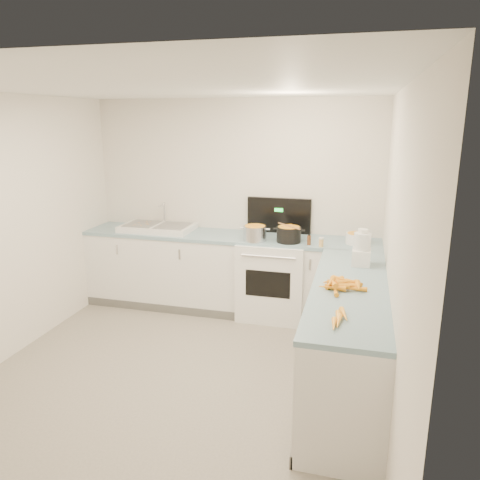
% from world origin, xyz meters
% --- Properties ---
extents(floor, '(3.50, 4.00, 0.00)m').
position_xyz_m(floor, '(0.00, 0.00, 0.00)').
color(floor, gray).
rests_on(floor, ground).
extents(ceiling, '(3.50, 4.00, 0.00)m').
position_xyz_m(ceiling, '(0.00, 0.00, 2.50)').
color(ceiling, silver).
rests_on(ceiling, ground).
extents(wall_back, '(3.50, 0.00, 2.50)m').
position_xyz_m(wall_back, '(0.00, 2.00, 1.25)').
color(wall_back, silver).
rests_on(wall_back, ground).
extents(wall_right, '(0.00, 4.00, 2.50)m').
position_xyz_m(wall_right, '(1.75, 0.00, 1.25)').
color(wall_right, silver).
rests_on(wall_right, ground).
extents(counter_back, '(3.50, 0.62, 0.94)m').
position_xyz_m(counter_back, '(0.00, 1.70, 0.47)').
color(counter_back, white).
rests_on(counter_back, ground).
extents(counter_right, '(0.62, 2.20, 0.94)m').
position_xyz_m(counter_right, '(1.45, 0.30, 0.47)').
color(counter_right, white).
rests_on(counter_right, ground).
extents(stove, '(0.76, 0.65, 1.36)m').
position_xyz_m(stove, '(0.55, 1.69, 0.47)').
color(stove, white).
rests_on(stove, ground).
extents(sink, '(0.86, 0.52, 0.31)m').
position_xyz_m(sink, '(-0.90, 1.70, 0.98)').
color(sink, white).
rests_on(sink, counter_back).
extents(steel_pot, '(0.30, 0.30, 0.19)m').
position_xyz_m(steel_pot, '(0.36, 1.52, 1.02)').
color(steel_pot, silver).
rests_on(steel_pot, stove).
extents(black_pot, '(0.32, 0.32, 0.19)m').
position_xyz_m(black_pot, '(0.74, 1.56, 1.02)').
color(black_pot, black).
rests_on(black_pot, stove).
extents(wooden_spoon, '(0.29, 0.27, 0.02)m').
position_xyz_m(wooden_spoon, '(0.74, 1.56, 1.12)').
color(wooden_spoon, '#AD7A47').
rests_on(wooden_spoon, black_pot).
extents(mixing_bowl, '(0.28, 0.28, 0.12)m').
position_xyz_m(mixing_bowl, '(1.47, 1.68, 1.00)').
color(mixing_bowl, white).
rests_on(mixing_bowl, counter_back).
extents(extract_bottle, '(0.04, 0.04, 0.10)m').
position_xyz_m(extract_bottle, '(0.97, 1.50, 0.99)').
color(extract_bottle, '#593319').
rests_on(extract_bottle, counter_back).
extents(spice_jar, '(0.05, 0.05, 0.09)m').
position_xyz_m(spice_jar, '(1.10, 1.45, 0.98)').
color(spice_jar, '#E5B266').
rests_on(spice_jar, counter_back).
extents(food_processor, '(0.17, 0.21, 0.34)m').
position_xyz_m(food_processor, '(1.52, 0.91, 1.09)').
color(food_processor, white).
rests_on(food_processor, counter_right).
extents(carrot_pile, '(0.38, 0.43, 0.08)m').
position_xyz_m(carrot_pile, '(1.37, 0.23, 0.97)').
color(carrot_pile, '#FF9F1F').
rests_on(carrot_pile, counter_right).
extents(peeled_carrots, '(0.12, 0.36, 0.04)m').
position_xyz_m(peeled_carrots, '(1.40, -0.44, 0.96)').
color(peeled_carrots, '#FFA326').
rests_on(peeled_carrots, counter_right).
extents(peelings, '(0.19, 0.29, 0.01)m').
position_xyz_m(peelings, '(-1.08, 1.68, 1.02)').
color(peelings, tan).
rests_on(peelings, sink).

